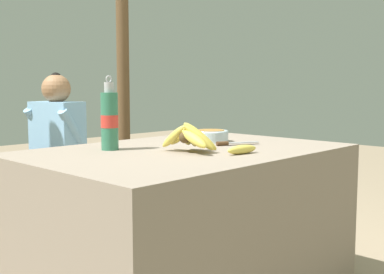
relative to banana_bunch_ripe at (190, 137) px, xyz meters
The scene contains 9 objects.
market_counter 0.42m from the banana_bunch_ripe, 54.75° to the left, with size 1.34×0.93×0.68m.
banana_bunch_ripe is the anchor object (origin of this frame).
serving_bowl 0.39m from the banana_bunch_ripe, 29.43° to the left, with size 0.17×0.17×0.06m.
water_bottle 0.35m from the banana_bunch_ripe, 121.99° to the left, with size 0.07×0.07×0.31m.
loose_banana_front 0.22m from the banana_bunch_ripe, 61.21° to the right, with size 0.16×0.06×0.04m.
knife 0.30m from the banana_bunch_ripe, ahead, with size 0.20×0.11×0.02m.
wooden_bench 1.61m from the banana_bunch_ripe, 83.65° to the left, with size 1.88×0.32×0.40m.
seated_vendor 1.53m from the banana_bunch_ripe, 80.74° to the left, with size 0.45×0.42×1.04m.
support_post_far 2.27m from the banana_bunch_ripe, 58.74° to the left, with size 0.11×0.11×2.31m.
Camera 1 is at (-1.45, -1.43, 0.95)m, focal length 45.00 mm.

